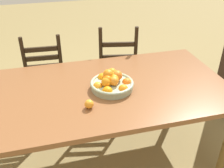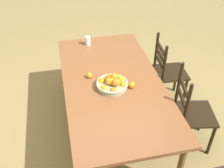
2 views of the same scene
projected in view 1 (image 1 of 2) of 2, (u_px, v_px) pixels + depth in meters
The scene contains 7 objects.
ground_plane at pixel (101, 158), 2.36m from camera, with size 12.00×12.00×0.00m, color olive.
dining_table at pixel (99, 95), 2.01m from camera, with size 2.01×1.03×0.74m.
chair_near_window at pixel (46, 76), 2.71m from camera, with size 0.41×0.41×0.94m.
chair_by_cabinet at pixel (117, 70), 2.85m from camera, with size 0.48×0.48×0.98m.
fruit_bowl at pixel (112, 83), 1.95m from camera, with size 0.33×0.33×0.15m.
orange_loose_0 at pixel (89, 104), 1.75m from camera, with size 0.06×0.06×0.06m, color orange.
orange_loose_1 at pixel (112, 72), 2.13m from camera, with size 0.07×0.07×0.07m, color orange.
Camera 1 is at (-0.33, -1.65, 1.78)m, focal length 41.76 mm.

